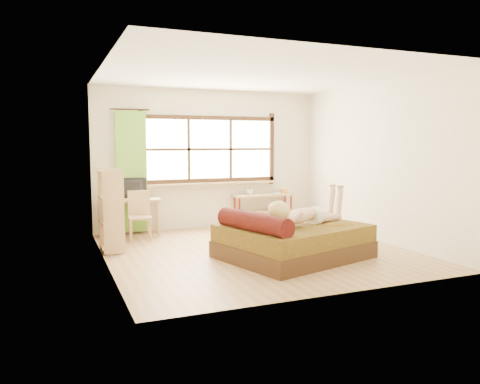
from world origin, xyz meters
name	(u,v)px	position (x,y,z in m)	size (l,w,h in m)	color
floor	(256,251)	(0.00, 0.00, 0.00)	(4.50, 4.50, 0.00)	#9E754C
ceiling	(257,74)	(0.00, 0.00, 2.70)	(4.50, 4.50, 0.00)	white
wall_back	(210,159)	(0.00, 2.25, 1.35)	(4.50, 4.50, 0.00)	silver
wall_front	(342,173)	(0.00, -2.25, 1.35)	(4.50, 4.50, 0.00)	silver
wall_left	(104,167)	(-2.25, 0.00, 1.35)	(4.50, 4.50, 0.00)	silver
wall_right	(377,162)	(2.25, 0.00, 1.35)	(4.50, 4.50, 0.00)	silver
window	(210,151)	(0.00, 2.22, 1.51)	(2.80, 0.16, 1.46)	#FFEDBF
curtain	(131,172)	(-1.55, 2.13, 1.15)	(0.55, 0.10, 2.20)	#649B2A
bed	(291,240)	(0.29, -0.59, 0.26)	(2.29, 2.02, 0.74)	#31200E
woman	(304,205)	(0.49, -0.62, 0.78)	(1.36, 0.39, 0.58)	#D2A387
kitten	(246,219)	(-0.38, -0.47, 0.60)	(0.29, 0.12, 0.23)	black
desk	(130,204)	(-1.63, 1.95, 0.59)	(1.13, 0.61, 0.68)	tan
monitor	(129,188)	(-1.63, 2.00, 0.86)	(0.64, 0.08, 0.37)	black
chair	(140,213)	(-1.52, 1.58, 0.47)	(0.42, 0.42, 0.85)	tan
pipe_shelf	(264,202)	(1.10, 2.07, 0.47)	(1.27, 0.34, 0.72)	tan
cup	(250,192)	(0.79, 2.07, 0.69)	(0.14, 0.14, 0.11)	gray
book	(272,193)	(1.29, 2.07, 0.64)	(0.16, 0.22, 0.02)	gray
bookshelf	(111,210)	(-2.08, 0.85, 0.65)	(0.33, 0.56, 1.27)	tan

